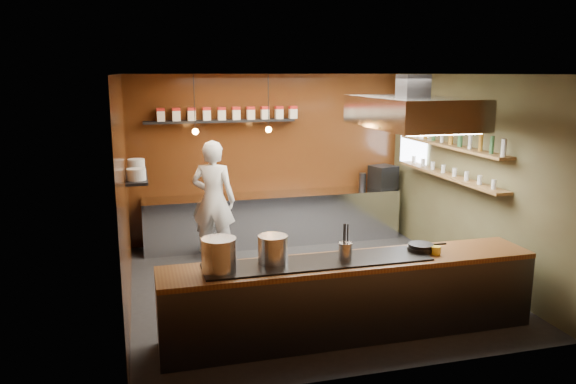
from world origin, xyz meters
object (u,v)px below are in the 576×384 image
object	(u,v)px
extractor_hood	(412,112)
stockpot_small	(273,249)
stockpot_large	(219,255)
espresso_machine	(383,177)
chef	(214,200)

from	to	relation	value
extractor_hood	stockpot_small	distance (m)	2.85
stockpot_large	stockpot_small	size ratio (longest dim) A/B	1.12
stockpot_large	extractor_hood	bearing A→B (deg)	23.67
stockpot_large	stockpot_small	distance (m)	0.63
stockpot_small	espresso_machine	xyz separation A→B (m)	(3.01, 3.69, 0.01)
extractor_hood	stockpot_small	xyz separation A→B (m)	(-2.21, -1.12, -1.41)
stockpot_large	stockpot_small	world-z (taller)	stockpot_large
extractor_hood	stockpot_large	bearing A→B (deg)	-156.33
stockpot_large	stockpot_small	bearing A→B (deg)	10.61
stockpot_small	espresso_machine	distance (m)	4.76
stockpot_small	espresso_machine	world-z (taller)	espresso_machine
espresso_machine	chef	bearing A→B (deg)	174.34
extractor_hood	stockpot_small	world-z (taller)	extractor_hood
stockpot_small	chef	world-z (taller)	chef
extractor_hood	stockpot_small	bearing A→B (deg)	-153.06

